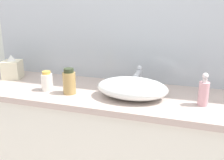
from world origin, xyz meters
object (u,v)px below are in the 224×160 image
at_px(sink_basin, 132,88).
at_px(soap_dispenser, 204,92).
at_px(perfume_bottle, 69,82).
at_px(tissue_box, 12,68).
at_px(lotion_bottle, 47,81).

relative_size(sink_basin, soap_dispenser, 2.29).
distance_m(soap_dispenser, perfume_bottle, 0.72).
xyz_separation_m(soap_dispenser, tissue_box, (-1.22, 0.11, -0.00)).
bearing_deg(perfume_bottle, soap_dispenser, 3.73).
bearing_deg(soap_dispenser, lotion_bottle, -177.52).
bearing_deg(tissue_box, perfume_bottle, -17.24).
height_order(sink_basin, perfume_bottle, perfume_bottle).
height_order(sink_basin, tissue_box, tissue_box).
relative_size(sink_basin, lotion_bottle, 3.37).
bearing_deg(lotion_bottle, tissue_box, 157.44).
relative_size(sink_basin, perfume_bottle, 2.65).
bearing_deg(soap_dispenser, sink_basin, -179.71).
bearing_deg(lotion_bottle, soap_dispenser, 2.48).
bearing_deg(sink_basin, perfume_bottle, -172.72).
distance_m(sink_basin, perfume_bottle, 0.36).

